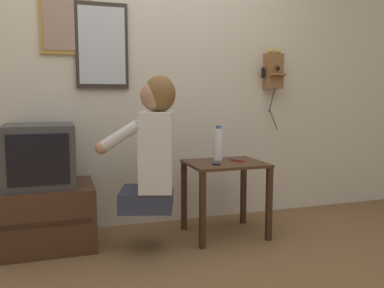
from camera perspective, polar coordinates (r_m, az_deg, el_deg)
ground_plane at (r=2.61m, az=-1.82°, el=-17.87°), size 14.00×14.00×0.00m
wall_back at (r=3.45m, az=-7.22°, el=9.81°), size 6.80×0.05×2.55m
side_table at (r=3.17m, az=4.66°, el=-4.60°), size 0.58×0.49×0.58m
person at (r=2.83m, az=-5.49°, el=-0.28°), size 0.59×0.52×0.93m
tv_stand at (r=3.16m, az=-19.70°, el=-9.47°), size 0.66×0.56×0.45m
television at (r=3.08m, az=-20.57°, el=-1.46°), size 0.48×0.49×0.44m
wall_phone_antique at (r=3.79m, az=11.34°, el=10.07°), size 0.20×0.19×0.73m
framed_picture at (r=3.38m, az=-17.25°, el=15.69°), size 0.39×0.03×0.45m
wall_mirror at (r=3.38m, az=-12.52°, el=13.31°), size 0.41×0.03×0.67m
cell_phone_held at (r=3.06m, az=3.37°, el=-2.71°), size 0.09×0.14×0.01m
cell_phone_spare at (r=3.22m, az=6.41°, el=-2.26°), size 0.08×0.13×0.01m
water_bottle at (r=3.23m, az=3.68°, el=0.01°), size 0.07×0.07×0.27m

